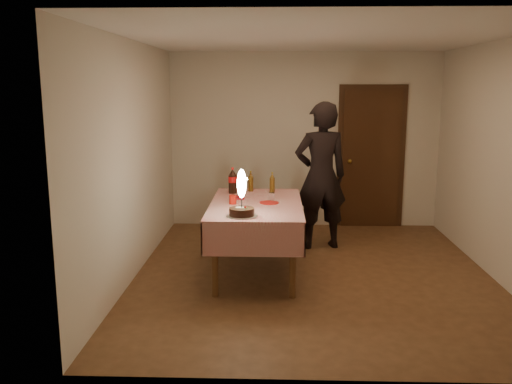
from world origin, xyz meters
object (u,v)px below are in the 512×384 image
dining_table (256,212)px  amber_bottle_right (272,183)px  cola_bottle (233,181)px  amber_bottle_left (251,182)px  birthday_cake (242,204)px  photographer (321,176)px  clear_cup (272,197)px  red_plate (269,203)px  red_cup (233,200)px

dining_table → amber_bottle_right: amber_bottle_right is taller
cola_bottle → amber_bottle_left: 0.26m
birthday_cake → amber_bottle_left: bearing=88.6°
birthday_cake → amber_bottle_right: birthday_cake is taller
dining_table → photographer: bearing=51.9°
cola_bottle → photographer: 1.21m
amber_bottle_left → photographer: (0.90, 0.33, 0.02)m
dining_table → clear_cup: bearing=39.0°
dining_table → amber_bottle_right: bearing=73.8°
red_plate → photographer: 1.22m
red_cup → photographer: bearing=45.6°
clear_cup → amber_bottle_right: amber_bottle_right is taller
cola_bottle → photographer: size_ratio=0.17×
red_plate → clear_cup: 0.14m
clear_cup → photographer: (0.63, 0.89, 0.10)m
birthday_cake → amber_bottle_left: (0.03, 1.31, -0.01)m
dining_table → red_plate: (0.15, 0.01, 0.11)m
red_plate → amber_bottle_left: 0.73m
amber_bottle_left → amber_bottle_right: (0.27, -0.09, 0.00)m
red_cup → cola_bottle: 0.62m
cola_bottle → amber_bottle_left: (0.21, 0.14, -0.03)m
cola_bottle → amber_bottle_left: cola_bottle is taller
birthday_cake → clear_cup: size_ratio=5.30×
clear_cup → red_cup: bearing=-155.3°
red_plate → cola_bottle: bearing=129.4°
red_cup → amber_bottle_right: amber_bottle_right is taller
dining_table → birthday_cake: size_ratio=3.60×
birthday_cake → red_plate: birthday_cake is taller
red_cup → amber_bottle_left: bearing=77.5°
red_plate → clear_cup: (0.03, 0.13, 0.04)m
cola_bottle → red_plate: bearing=-50.6°
photographer → cola_bottle: bearing=-157.0°
red_plate → cola_bottle: (-0.45, 0.55, 0.15)m
red_cup → clear_cup: 0.47m
dining_table → red_cup: bearing=-167.3°
clear_cup → amber_bottle_right: size_ratio=0.35×
amber_bottle_right → amber_bottle_left: bearing=161.9°
dining_table → red_plate: bearing=2.5°
dining_table → cola_bottle: size_ratio=5.42×
clear_cup → amber_bottle_right: (0.00, 0.47, 0.07)m
clear_cup → cola_bottle: cola_bottle is taller
cola_bottle → birthday_cake: bearing=-81.2°
dining_table → amber_bottle_right: size_ratio=6.75×
dining_table → birthday_cake: 0.67m
amber_bottle_left → amber_bottle_right: same height
amber_bottle_left → dining_table: bearing=-82.5°
cola_bottle → photographer: bearing=23.0°
red_cup → cola_bottle: cola_bottle is taller
red_cup → photographer: size_ratio=0.05×
dining_table → clear_cup: clear_cup is taller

